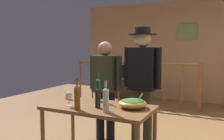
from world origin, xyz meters
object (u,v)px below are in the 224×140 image
(tv_console, at_px, (132,90))
(salad_bowl, at_px, (133,103))
(mug_red, at_px, (68,96))
(person_standing_right, at_px, (142,77))
(wine_bottle_green, at_px, (98,89))
(wine_glass, at_px, (69,96))
(wine_bottle_dark, at_px, (98,97))
(wine_bottle_amber, at_px, (77,97))
(flat_screen_tv, at_px, (132,72))
(framed_picture, at_px, (188,32))
(serving_table, at_px, (99,112))
(stair_railing, at_px, (150,79))
(wine_bottle_clear, at_px, (106,99))
(person_standing_left, at_px, (105,84))

(tv_console, xyz_separation_m, salad_bowl, (1.49, -3.78, 0.56))
(mug_red, height_order, person_standing_right, person_standing_right)
(tv_console, xyz_separation_m, wine_bottle_green, (0.95, -3.64, 0.66))
(wine_glass, xyz_separation_m, wine_bottle_dark, (0.35, 0.10, 0.00))
(wine_bottle_green, bearing_deg, wine_bottle_dark, -61.02)
(wine_bottle_amber, relative_size, person_standing_right, 0.21)
(salad_bowl, relative_size, person_standing_right, 0.19)
(wine_bottle_green, bearing_deg, wine_glass, -113.01)
(wine_glass, bearing_deg, person_standing_right, 56.01)
(tv_console, bearing_deg, mug_red, -82.08)
(wine_glass, bearing_deg, tv_console, 100.82)
(wine_bottle_amber, bearing_deg, flat_screen_tv, 103.15)
(wine_bottle_green, bearing_deg, framed_picture, 82.54)
(flat_screen_tv, bearing_deg, wine_bottle_green, -75.31)
(mug_red, bearing_deg, serving_table, -14.84)
(wine_glass, relative_size, wine_bottle_green, 0.46)
(flat_screen_tv, bearing_deg, wine_bottle_dark, -74.07)
(stair_railing, distance_m, wine_bottle_amber, 3.47)
(flat_screen_tv, distance_m, wine_bottle_amber, 4.22)
(wine_bottle_clear, xyz_separation_m, mug_red, (-0.78, 0.36, -0.10))
(wine_bottle_green, relative_size, wine_bottle_dark, 1.25)
(tv_console, height_order, wine_bottle_dark, wine_bottle_dark)
(serving_table, height_order, wine_bottle_green, wine_bottle_green)
(stair_railing, xyz_separation_m, wine_bottle_green, (0.21, -2.96, 0.22))
(tv_console, height_order, person_standing_right, person_standing_right)
(framed_picture, distance_m, salad_bowl, 4.21)
(wine_bottle_green, height_order, wine_bottle_clear, wine_bottle_green)
(stair_railing, bearing_deg, wine_bottle_amber, -86.23)
(wine_bottle_clear, distance_m, person_standing_left, 1.07)
(mug_red, relative_size, person_standing_right, 0.06)
(stair_railing, distance_m, wine_bottle_dark, 3.30)
(mug_red, distance_m, person_standing_left, 0.65)
(serving_table, relative_size, person_standing_right, 0.75)
(salad_bowl, bearing_deg, person_standing_left, 137.84)
(tv_console, bearing_deg, salad_bowl, -68.52)
(wine_glass, bearing_deg, wine_bottle_clear, -3.89)
(framed_picture, xyz_separation_m, tv_console, (-1.46, -0.29, -1.65))
(stair_railing, height_order, mug_red, stair_railing)
(salad_bowl, relative_size, mug_red, 3.09)
(wine_bottle_amber, distance_m, person_standing_right, 1.09)
(salad_bowl, bearing_deg, wine_glass, -159.36)
(wine_bottle_green, bearing_deg, tv_console, 104.57)
(framed_picture, xyz_separation_m, stair_railing, (-0.73, -0.97, -1.21))
(person_standing_right, bearing_deg, tv_console, -65.26)
(wine_bottle_clear, bearing_deg, wine_bottle_amber, -170.77)
(wine_bottle_dark, bearing_deg, framed_picture, 85.39)
(wine_glass, bearing_deg, stair_railing, 90.71)
(wine_bottle_clear, bearing_deg, wine_bottle_dark, 143.55)
(framed_picture, bearing_deg, serving_table, -95.17)
(serving_table, distance_m, wine_bottle_clear, 0.37)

